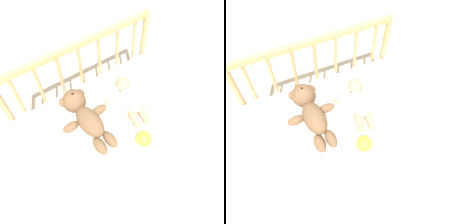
% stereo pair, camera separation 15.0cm
% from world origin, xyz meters
% --- Properties ---
extents(ground_plane, '(12.00, 12.00, 0.00)m').
position_xyz_m(ground_plane, '(0.00, 0.00, 0.00)').
color(ground_plane, '#C6B293').
extents(crib_mattress, '(1.07, 0.67, 0.47)m').
position_xyz_m(crib_mattress, '(0.00, 0.00, 0.24)').
color(crib_mattress, '#EDB7C6').
rests_on(crib_mattress, ground_plane).
extents(crib_rail, '(1.07, 0.04, 0.82)m').
position_xyz_m(crib_rail, '(0.00, 0.36, 0.57)').
color(crib_rail, tan).
rests_on(crib_rail, ground_plane).
extents(blanket, '(0.82, 0.56, 0.01)m').
position_xyz_m(blanket, '(-0.01, 0.03, 0.48)').
color(blanket, silver).
rests_on(blanket, crib_mattress).
extents(teddy_bear, '(0.31, 0.46, 0.15)m').
position_xyz_m(teddy_bear, '(-0.15, 0.09, 0.54)').
color(teddy_bear, brown).
rests_on(teddy_bear, crib_mattress).
extents(baby, '(0.31, 0.37, 0.10)m').
position_xyz_m(baby, '(0.16, 0.04, 0.51)').
color(baby, '#EAEACC').
rests_on(baby, crib_mattress).
extents(toy_ball, '(0.09, 0.09, 0.09)m').
position_xyz_m(toy_ball, '(0.05, -0.24, 0.52)').
color(toy_ball, yellow).
rests_on(toy_ball, crib_mattress).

